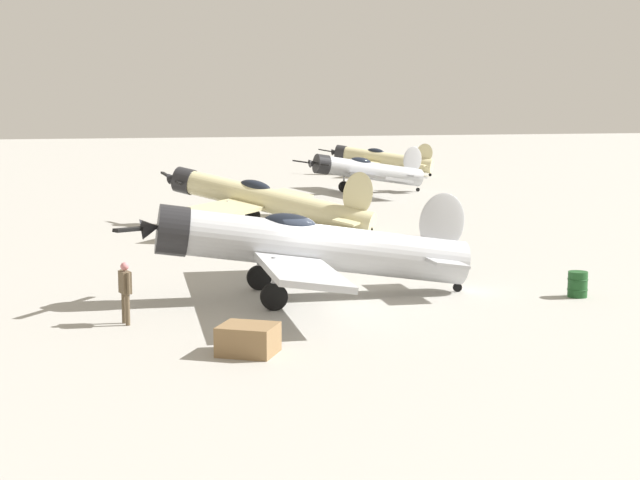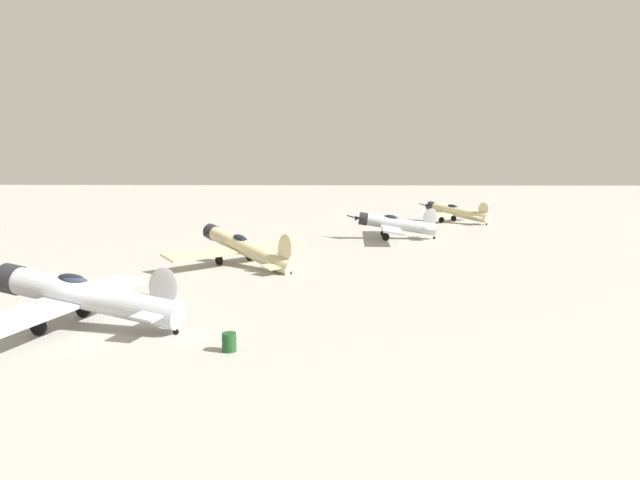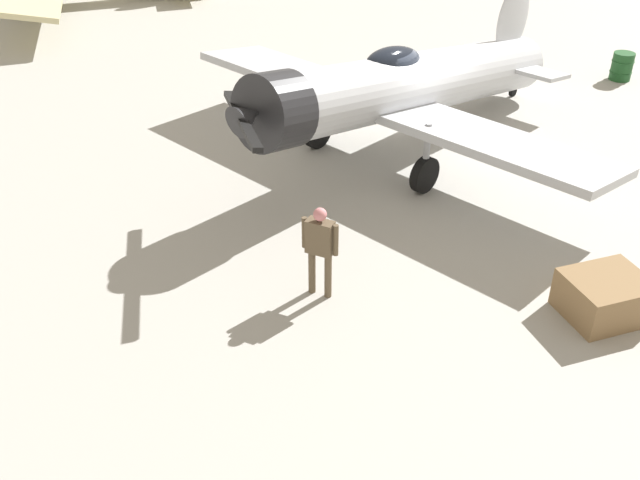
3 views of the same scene
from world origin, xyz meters
The scene contains 8 objects.
ground_plane centered at (0.00, 0.00, 0.00)m, with size 400.00×400.00×0.00m, color #A8A59E.
airplane_foreground centered at (-0.10, -0.50, 1.62)m, with size 10.95×11.15×3.29m.
airplane_mid_apron centered at (-17.45, 4.40, 1.38)m, with size 10.77×10.63×3.27m.
airplane_far_line centered at (-33.76, 17.86, 1.62)m, with size 13.10×9.88×3.44m.
airplane_outer_stand centered at (-51.50, 28.07, 1.52)m, with size 9.08×9.05×3.10m.
ground_crew_mechanic centered at (1.34, -6.28, 1.03)m, with size 0.66×0.29×1.70m.
equipment_crate centered at (5.58, -4.23, 0.35)m, with size 1.69×1.72×0.71m.
fuel_drum centered at (3.09, 7.40, 0.40)m, with size 0.64×0.64×0.80m.
Camera 1 is at (25.68, -10.94, 5.62)m, focal length 51.34 mm.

